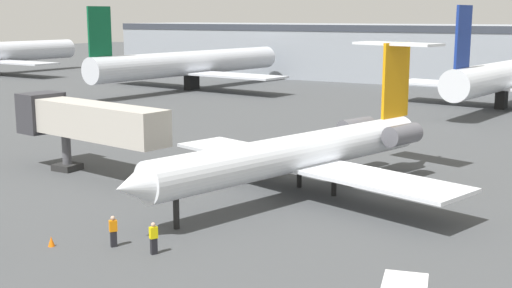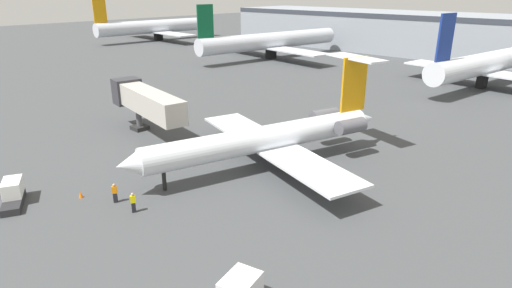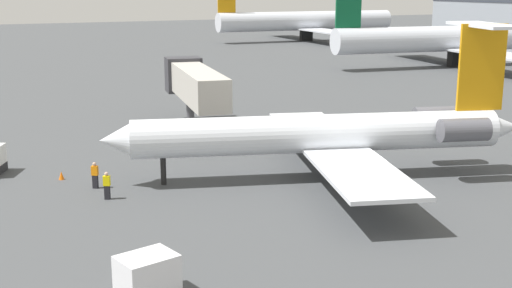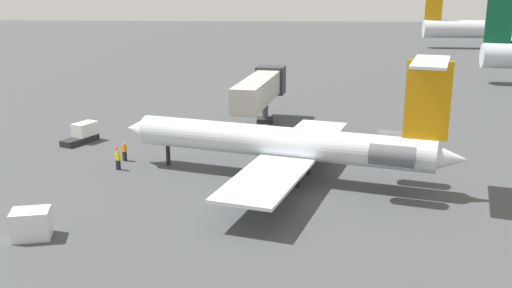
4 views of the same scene
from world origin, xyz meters
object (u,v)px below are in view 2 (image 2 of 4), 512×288
ground_crew_marshaller (115,193)px  ground_crew_loader (133,202)px  baggage_tug_lead (13,194)px  traffic_cone_near (81,195)px  parked_airliner_west_end (157,27)px  parked_airliner_west_mid (270,41)px  parked_airliner_centre (485,64)px  jet_bridge (144,100)px  regional_jet (273,136)px

ground_crew_marshaller → ground_crew_loader: size_ratio=1.00×
baggage_tug_lead → traffic_cone_near: baggage_tug_lead is taller
baggage_tug_lead → parked_airliner_west_end: size_ratio=0.10×
baggage_tug_lead → parked_airliner_west_end: (-87.90, 73.58, 3.56)m
parked_airliner_west_mid → parked_airliner_centre: 48.72m
traffic_cone_near → parked_airliner_west_end: (-90.93, 69.35, 4.13)m
ground_crew_loader → traffic_cone_near: (-5.45, -1.77, -0.58)m
parked_airliner_west_end → parked_airliner_west_mid: parked_airliner_west_end is taller
baggage_tug_lead → parked_airliner_west_end: bearing=140.1°
ground_crew_marshaller → traffic_cone_near: size_ratio=3.07×
jet_bridge → parked_airliner_west_end: parked_airliner_west_end is taller
parked_airliner_centre → parked_airliner_west_end: bearing=179.2°
regional_jet → ground_crew_loader: bearing=-96.5°
traffic_cone_near → parked_airliner_centre: 68.83m
regional_jet → parked_airliner_west_mid: (-45.20, 50.11, 1.13)m
parked_airliner_west_mid → ground_crew_marshaller: bearing=-57.7°
ground_crew_marshaller → parked_airliner_west_end: bearing=144.2°
traffic_cone_near → parked_airliner_west_mid: (-38.09, 66.52, 3.97)m
parked_airliner_west_mid → ground_crew_loader: bearing=-56.1°
ground_crew_marshaller → parked_airliner_west_end: 115.78m
parked_airliner_west_mid → parked_airliner_centre: parked_airliner_west_mid is taller
regional_jet → baggage_tug_lead: size_ratio=6.58×
jet_bridge → baggage_tug_lead: bearing=-67.2°
ground_crew_loader → traffic_cone_near: size_ratio=3.07×
jet_bridge → baggage_tug_lead: jet_bridge is taller
parked_airliner_centre → traffic_cone_near: bearing=-98.9°
jet_bridge → parked_airliner_west_end: (-80.60, 56.23, 0.18)m
traffic_cone_near → parked_airliner_centre: size_ratio=0.02×
regional_jet → baggage_tug_lead: bearing=-116.2°
traffic_cone_near → parked_airliner_centre: (10.61, 67.90, 3.91)m
ground_crew_marshaller → parked_airliner_west_end: (-93.83, 67.74, 3.54)m
ground_crew_marshaller → baggage_tug_lead: (-5.93, -5.84, -0.02)m
jet_bridge → baggage_tug_lead: (7.30, -17.35, -3.39)m
parked_airliner_west_mid → jet_bridge: bearing=-62.5°
baggage_tug_lead → parked_airliner_west_end: parked_airliner_west_end is taller
regional_jet → baggage_tug_lead: 23.11m
parked_airliner_west_end → parked_airliner_west_mid: size_ratio=1.02×
regional_jet → ground_crew_loader: (-1.66, -14.64, -2.26)m
regional_jet → traffic_cone_near: bearing=-113.4°
ground_crew_marshaller → ground_crew_loader: (2.56, 0.16, 0.00)m
regional_jet → jet_bridge: 17.79m
ground_crew_loader → parked_airliner_west_mid: parked_airliner_west_mid is taller
jet_bridge → parked_airliner_west_mid: parked_airliner_west_mid is taller
regional_jet → parked_airliner_west_mid: 67.49m
ground_crew_loader → parked_airliner_west_end: parked_airliner_west_end is taller
baggage_tug_lead → parked_airliner_west_mid: bearing=116.4°
ground_crew_marshaller → baggage_tug_lead: size_ratio=0.40×
regional_jet → ground_crew_loader: size_ratio=16.40×
regional_jet → ground_crew_loader: 14.90m
ground_crew_loader → jet_bridge: bearing=144.3°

